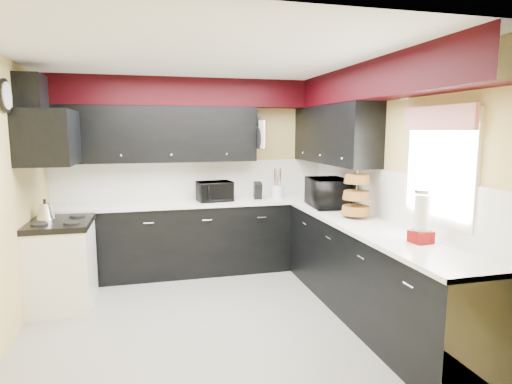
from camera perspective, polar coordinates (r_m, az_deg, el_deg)
ground at (r=4.42m, az=-5.54°, el=-16.55°), size 3.60×3.60×0.00m
wall_back at (r=5.83m, az=-8.40°, el=2.23°), size 3.60×0.06×2.50m
wall_right at (r=4.67m, az=16.60°, el=0.50°), size 0.06×3.60×2.50m
wall_left at (r=4.20m, az=-30.87°, el=-1.18°), size 0.06×3.60×2.50m
ceiling at (r=4.07m, az=-6.05°, el=17.36°), size 3.60×3.60×0.06m
cab_back at (r=5.68m, az=-7.91°, el=-6.13°), size 3.60×0.60×0.90m
cab_right at (r=4.45m, az=14.80°, el=-10.40°), size 0.60×3.00×0.90m
counter_back at (r=5.58m, az=-8.01°, el=-1.45°), size 3.62×0.64×0.04m
counter_right at (r=4.33m, az=15.03°, el=-4.49°), size 0.64×3.02×0.04m
splash_back at (r=5.83m, az=-8.38°, el=1.63°), size 3.60×0.02×0.50m
splash_right at (r=4.68m, az=16.47°, el=-0.24°), size 0.02×3.60×0.50m
upper_back at (r=5.60m, az=-13.47°, el=7.49°), size 2.60×0.35×0.70m
upper_right at (r=5.35m, az=10.26°, el=7.55°), size 0.35×1.80×0.70m
soffit_back at (r=5.64m, az=-8.44°, el=12.96°), size 3.60×0.36×0.35m
soffit_right at (r=4.41m, az=16.35°, el=14.07°), size 0.36×3.24×0.35m
stove at (r=5.02m, az=-24.40°, el=-8.98°), size 0.60×0.75×0.86m
cooktop at (r=4.91m, az=-24.72°, el=-3.83°), size 0.62×0.77×0.06m
hood at (r=4.82m, az=-25.95°, el=6.56°), size 0.50×0.78×0.55m
hood_duct at (r=4.86m, az=-27.79°, el=11.42°), size 0.24×0.40×0.40m
window at (r=3.89m, az=23.37°, el=3.12°), size 0.03×0.86×0.96m
valance at (r=3.85m, az=23.06°, el=9.05°), size 0.04×0.88×0.20m
pan_top at (r=5.70m, az=0.05°, el=9.73°), size 0.03×0.22×0.40m
pan_mid at (r=5.58m, az=0.38°, el=7.19°), size 0.03×0.28×0.46m
pan_low at (r=5.83m, az=-0.27°, el=6.94°), size 0.03×0.24×0.42m
cut_board at (r=5.46m, az=0.80°, el=7.70°), size 0.03×0.26×0.35m
baskets at (r=4.59m, az=13.25°, el=-0.40°), size 0.27×0.27×0.50m
clock at (r=4.40m, az=-30.43°, el=11.01°), size 0.03×0.30×0.30m
deco_plate at (r=4.34m, az=19.23°, el=13.05°), size 0.03×0.24×0.24m
toaster_oven at (r=5.57m, az=-5.50°, el=0.10°), size 0.48×0.41×0.25m
microwave at (r=5.19m, az=9.58°, el=-0.09°), size 0.47×0.65×0.34m
utensil_crock at (r=5.77m, az=2.90°, el=0.02°), size 0.21×0.21×0.18m
knife_block at (r=5.70m, az=0.23°, el=0.15°), size 0.11×0.15×0.22m
kettle at (r=5.05m, az=-26.28°, el=-2.31°), size 0.20×0.20×0.17m
dispenser_a at (r=3.73m, az=21.25°, el=-3.20°), size 0.17×0.17×0.42m
dispenser_b at (r=3.74m, az=21.21°, el=-3.63°), size 0.16×0.16×0.36m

